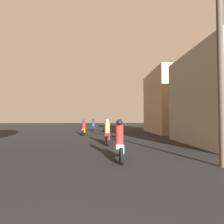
# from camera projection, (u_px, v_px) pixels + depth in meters

# --- Properties ---
(motorcycle_silver) EXTENTS (0.60, 2.01, 1.58)m
(motorcycle_silver) POSITION_uv_depth(u_px,v_px,m) (119.00, 143.00, 6.83)
(motorcycle_silver) COLOR black
(motorcycle_silver) RESTS_ON ground_plane
(motorcycle_red) EXTENTS (0.60, 2.04, 1.60)m
(motorcycle_red) POSITION_uv_depth(u_px,v_px,m) (107.00, 134.00, 11.02)
(motorcycle_red) COLOR black
(motorcycle_red) RESTS_ON ground_plane
(motorcycle_white) EXTENTS (0.60, 1.95, 1.55)m
(motorcycle_white) POSITION_uv_depth(u_px,v_px,m) (120.00, 131.00, 14.17)
(motorcycle_white) COLOR black
(motorcycle_white) RESTS_ON ground_plane
(motorcycle_orange) EXTENTS (0.60, 1.83, 1.53)m
(motorcycle_orange) POSITION_uv_depth(u_px,v_px,m) (84.00, 129.00, 16.76)
(motorcycle_orange) COLOR black
(motorcycle_orange) RESTS_ON ground_plane
(motorcycle_green) EXTENTS (0.60, 1.94, 1.68)m
(motorcycle_green) POSITION_uv_depth(u_px,v_px,m) (106.00, 126.00, 20.25)
(motorcycle_green) COLOR black
(motorcycle_green) RESTS_ON ground_plane
(motorcycle_blue) EXTENTS (0.60, 2.04, 1.50)m
(motorcycle_blue) POSITION_uv_depth(u_px,v_px,m) (93.00, 126.00, 22.92)
(motorcycle_blue) COLOR black
(motorcycle_blue) RESTS_ON ground_plane
(building_right_far) EXTENTS (4.23, 6.95, 6.81)m
(building_right_far) POSITION_uv_depth(u_px,v_px,m) (170.00, 102.00, 19.60)
(building_right_far) COLOR tan
(building_right_far) RESTS_ON ground_plane
(utility_pole_near) EXTENTS (1.60, 0.20, 8.50)m
(utility_pole_near) POSITION_uv_depth(u_px,v_px,m) (220.00, 37.00, 5.97)
(utility_pole_near) COLOR #4C4238
(utility_pole_near) RESTS_ON ground_plane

